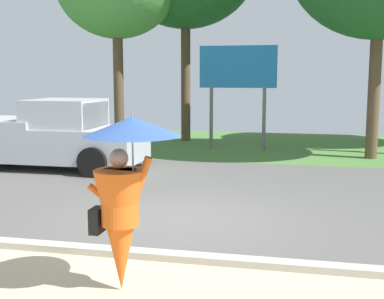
% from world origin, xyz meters
% --- Properties ---
extents(ground_plane, '(40.00, 22.00, 0.20)m').
position_xyz_m(ground_plane, '(0.00, 2.95, -0.05)').
color(ground_plane, '#565451').
extents(monk_pedestrian, '(1.13, 1.12, 2.13)m').
position_xyz_m(monk_pedestrian, '(0.13, -3.10, 1.15)').
color(monk_pedestrian, '#E55B19').
rests_on(monk_pedestrian, ground_plane).
extents(pickup_truck, '(5.20, 2.28, 1.88)m').
position_xyz_m(pickup_truck, '(-4.64, 4.16, 0.87)').
color(pickup_truck, '#ADB2BA').
rests_on(pickup_truck, ground_plane).
extents(roadside_billboard, '(2.60, 0.12, 3.50)m').
position_xyz_m(roadside_billboard, '(-0.06, 8.65, 2.55)').
color(roadside_billboard, slate).
rests_on(roadside_billboard, ground_plane).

